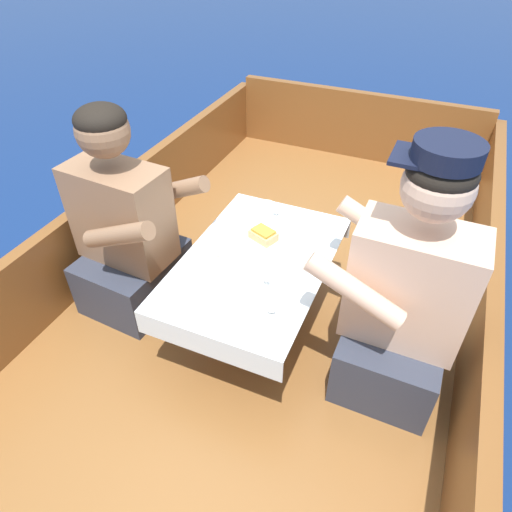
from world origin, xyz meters
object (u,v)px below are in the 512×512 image
at_px(sandwich, 263,235).
at_px(coffee_cup_center, 254,275).
at_px(person_port, 126,233).
at_px(coffee_cup_port, 260,306).
at_px(coffee_cup_starboard, 267,208).
at_px(person_starboard, 403,301).

bearing_deg(sandwich, coffee_cup_center, -74.91).
bearing_deg(person_port, coffee_cup_port, -11.15).
height_order(sandwich, coffee_cup_starboard, sandwich).
xyz_separation_m(person_port, sandwich, (0.56, 0.19, 0.03)).
height_order(coffee_cup_starboard, coffee_cup_center, coffee_cup_center).
height_order(person_port, person_starboard, person_starboard).
height_order(sandwich, coffee_cup_port, sandwich).
xyz_separation_m(person_port, coffee_cup_starboard, (0.49, 0.39, 0.02)).
height_order(person_starboard, coffee_cup_center, person_starboard).
bearing_deg(person_starboard, coffee_cup_port, 25.77).
relative_size(sandwich, coffee_cup_starboard, 1.33).
height_order(person_port, coffee_cup_center, person_port).
height_order(person_starboard, sandwich, person_starboard).
relative_size(person_port, coffee_cup_port, 10.00).
bearing_deg(person_starboard, sandwich, -14.96).
bearing_deg(sandwich, coffee_cup_port, -69.23).
bearing_deg(coffee_cup_port, person_port, 164.64).
distance_m(coffee_cup_port, coffee_cup_starboard, 0.62).
xyz_separation_m(coffee_cup_starboard, coffee_cup_center, (0.13, -0.45, 0.01)).
bearing_deg(coffee_cup_port, person_starboard, 24.83).
xyz_separation_m(person_starboard, coffee_cup_starboard, (-0.67, 0.37, -0.01)).
bearing_deg(person_starboard, person_port, 1.83).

